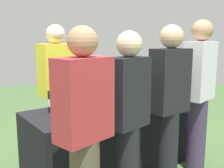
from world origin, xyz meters
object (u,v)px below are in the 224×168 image
wine_bottle_4 (117,91)px  wine_glass_2 (135,98)px  server_pouring (57,89)px  wine_glass_0 (101,102)px  guest_0 (84,130)px  wine_bottle_3 (110,94)px  wine_bottle_1 (71,98)px  wine_glass_3 (146,96)px  wine_glass_4 (150,93)px  guest_1 (128,117)px  guest_2 (169,103)px  guest_3 (199,91)px  wine_glass_1 (125,99)px  wine_bottle_0 (51,101)px  wine_bottle_2 (87,97)px  wine_glass_5 (164,92)px

wine_bottle_4 → wine_glass_2: 0.41m
wine_bottle_4 → server_pouring: size_ratio=0.19×
wine_glass_2 → server_pouring: (-0.53, 0.82, 0.03)m
wine_glass_0 → guest_0: guest_0 is taller
wine_bottle_3 → server_pouring: 0.66m
wine_bottle_1 → wine_bottle_4: (0.65, 0.03, -0.00)m
wine_glass_2 → wine_glass_3: bearing=7.3°
wine_bottle_4 → wine_glass_4: (0.26, -0.31, -0.00)m
guest_1 → guest_2: size_ratio=0.96×
wine_bottle_1 → guest_0: size_ratio=0.20×
wine_glass_4 → wine_glass_3: bearing=-152.9°
wine_glass_2 → wine_bottle_1: bearing=147.1°
wine_glass_3 → guest_1: (-0.68, -0.50, -0.00)m
guest_0 → guest_1: 0.47m
wine_glass_2 → guest_3: guest_3 is taller
server_pouring → guest_3: bearing=127.4°
wine_glass_1 → guest_2: size_ratio=0.09×
wine_glass_4 → guest_3: size_ratio=0.09×
wine_glass_1 → wine_bottle_0: bearing=151.8°
wine_glass_4 → guest_1: (-0.81, -0.57, -0.01)m
wine_bottle_0 → wine_glass_0: (0.44, -0.26, -0.02)m
wine_bottle_1 → guest_3: bearing=-32.4°
wine_bottle_2 → guest_3: guest_3 is taller
wine_bottle_1 → guest_3: guest_3 is taller
wine_bottle_3 → wine_glass_4: size_ratio=2.02×
wine_glass_3 → wine_glass_4: bearing=27.1°
wine_bottle_2 → wine_glass_4: wine_bottle_2 is taller
wine_bottle_0 → wine_glass_1: (0.68, -0.36, -0.01)m
wine_glass_1 → guest_1: guest_1 is taller
wine_glass_0 → wine_glass_2: size_ratio=0.85×
wine_bottle_1 → wine_glass_3: size_ratio=2.20×
wine_bottle_3 → guest_1: (-0.39, -0.79, -0.01)m
guest_2 → wine_bottle_0: bearing=135.9°
wine_bottle_1 → guest_2: 1.03m
wine_bottle_2 → guest_1: size_ratio=0.20×
wine_bottle_4 → wine_bottle_2: bearing=-173.5°
wine_glass_4 → wine_glass_0: bearing=177.4°
guest_2 → wine_bottle_3: bearing=101.2°
wine_bottle_4 → server_pouring: server_pouring is taller
wine_bottle_0 → guest_0: (-0.16, -0.92, -0.01)m
wine_bottle_0 → wine_glass_2: bearing=-25.4°
wine_glass_1 → wine_bottle_4: bearing=63.5°
wine_glass_1 → guest_1: (-0.37, -0.49, -0.00)m
wine_glass_0 → guest_2: guest_2 is taller
wine_bottle_0 → wine_glass_2: 0.89m
wine_glass_0 → guest_0: 0.89m
wine_bottle_2 → wine_glass_5: (0.90, -0.31, -0.01)m
wine_bottle_1 → wine_glass_3: wine_bottle_1 is taller
wine_bottle_0 → wine_glass_1: size_ratio=2.18×
wine_bottle_3 → wine_glass_1: bearing=-93.9°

